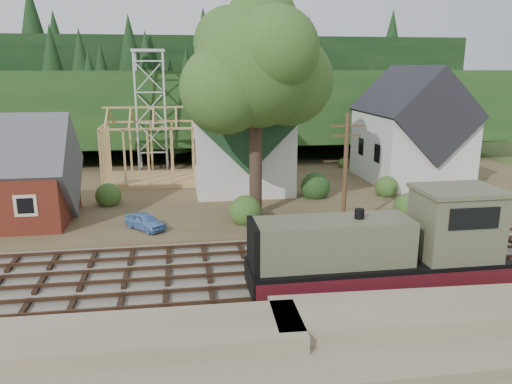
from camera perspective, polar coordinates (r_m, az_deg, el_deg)
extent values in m
plane|color=#384C1E|center=(26.92, -0.98, -9.43)|extent=(140.00, 140.00, 0.00)
cube|color=#7F7259|center=(19.53, 2.66, -19.33)|extent=(64.00, 5.00, 1.60)
cube|color=#726B5B|center=(26.88, -0.99, -9.27)|extent=(64.00, 11.00, 0.16)
cube|color=brown|center=(43.88, -4.23, 0.11)|extent=(64.00, 26.00, 0.30)
cube|color=#1E3F19|center=(67.39, -5.93, 4.88)|extent=(70.00, 28.96, 12.74)
cube|color=black|center=(83.21, -6.54, 6.62)|extent=(80.00, 20.00, 12.00)
cube|color=silver|center=(45.35, -1.99, 4.92)|extent=(8.00, 12.00, 6.40)
cube|color=#1C3D24|center=(44.95, -2.02, 8.95)|extent=(8.40, 12.96, 8.40)
cube|color=silver|center=(38.87, -0.96, 11.10)|extent=(2.40, 2.40, 4.00)
cone|color=#1C3D24|center=(38.83, -0.99, 15.97)|extent=(5.37, 5.37, 2.60)
cube|color=silver|center=(48.95, 17.17, 4.98)|extent=(8.00, 10.00, 6.40)
cube|color=black|center=(48.58, 17.44, 8.71)|extent=(8.40, 10.80, 8.40)
cube|color=tan|center=(47.62, -11.86, 1.45)|extent=(8.00, 6.00, 0.50)
cube|color=tan|center=(46.65, -12.27, 9.45)|extent=(8.00, 0.18, 0.18)
cube|color=silver|center=(51.39, -13.52, 8.78)|extent=(0.18, 0.18, 12.00)
cube|color=silver|center=(51.25, -10.36, 8.92)|extent=(0.18, 0.18, 12.00)
cube|color=silver|center=(54.18, -13.30, 9.05)|extent=(0.18, 0.18, 12.00)
cube|color=silver|center=(54.04, -10.30, 9.18)|extent=(0.18, 0.18, 12.00)
cube|color=silver|center=(52.53, -12.21, 15.51)|extent=(3.20, 3.20, 0.25)
cylinder|color=#38281E|center=(35.45, -0.04, 3.64)|extent=(0.90, 0.90, 8.00)
sphere|color=#3B5B22|center=(34.86, -0.04, 14.20)|extent=(8.40, 8.40, 8.40)
sphere|color=#3B5B22|center=(36.31, 3.71, 12.59)|extent=(6.40, 6.40, 6.40)
sphere|color=#3B5B22|center=(33.82, -3.59, 11.64)|extent=(6.00, 6.00, 6.00)
cylinder|color=#4C331E|center=(32.12, 10.15, 1.76)|extent=(0.28, 0.28, 8.00)
cube|color=#4C331E|center=(31.60, 10.40, 7.44)|extent=(2.20, 0.12, 0.12)
cube|color=#4C331E|center=(31.67, 10.35, 6.36)|extent=(1.80, 0.12, 0.12)
cube|color=black|center=(25.59, 13.52, -10.31)|extent=(12.40, 2.58, 0.36)
cube|color=black|center=(25.30, 13.61, -8.79)|extent=(12.40, 3.00, 1.14)
cube|color=#54543D|center=(23.95, 8.78, -5.63)|extent=(7.44, 2.38, 2.17)
cube|color=#54543D|center=(26.28, 21.85, -3.41)|extent=(3.72, 2.89, 3.31)
cube|color=#54543D|center=(25.85, 22.20, 0.20)|extent=(3.93, 3.10, 0.21)
cube|color=black|center=(24.89, 23.69, -2.80)|extent=(2.48, 0.06, 1.03)
cube|color=#4B1017|center=(24.03, 15.00, -10.14)|extent=(12.40, 0.04, 0.72)
cube|color=#4B1017|center=(26.60, 12.37, -7.56)|extent=(12.40, 0.04, 0.72)
cylinder|color=black|center=(23.98, 11.72, -2.75)|extent=(0.45, 0.45, 0.72)
imported|color=#6396D5|center=(33.78, -12.56, -3.27)|extent=(3.07, 3.32, 1.10)
imported|color=#BD370F|center=(49.10, 19.59, 1.73)|extent=(4.60, 2.62, 1.21)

